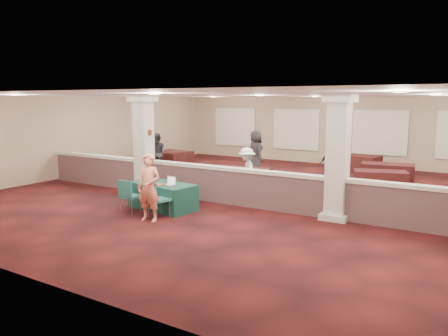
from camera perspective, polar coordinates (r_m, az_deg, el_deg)
The scene contains 32 objects.
ground at distance 14.19m, azimuth 4.52°, elevation -3.56°, with size 16.00×16.00×0.00m, color #441111.
wall_back at distance 21.35m, azimuth 14.41°, elevation 4.72°, with size 16.00×0.04×3.20m, color #9C8A6B.
wall_front at distance 7.77m, azimuth -23.24°, elevation -2.65°, with size 16.00×0.04×3.20m, color #9C8A6B.
wall_left at distance 18.93m, azimuth -17.58°, elevation 4.08°, with size 0.04×16.00×3.20m, color #9C8A6B.
ceiling at distance 13.86m, azimuth 4.68°, elevation 9.47°, with size 16.00×16.00×0.02m, color white.
partition_wall at distance 12.79m, azimuth 1.49°, elevation -2.33°, with size 15.60×0.28×1.10m.
column_left at distance 14.68m, azimuth -10.43°, elevation 3.20°, with size 0.72×0.72×3.20m.
column_right at distance 11.43m, azimuth 14.65°, elevation 1.47°, with size 0.72×0.72×3.20m.
sconce_left at distance 14.83m, azimuth -11.27°, elevation 4.65°, with size 0.12×0.12×0.18m.
sconce_right at distance 14.46m, azimuth -9.64°, elevation 4.59°, with size 0.12×0.12×0.18m.
near_table at distance 12.46m, azimuth -8.00°, elevation -3.66°, with size 1.91×0.96×0.73m, color #0E342A.
conf_chair_main at distance 11.48m, azimuth -8.93°, elevation -3.70°, with size 0.61×0.61×0.97m.
conf_chair_side at distance 12.12m, azimuth -12.42°, elevation -3.27°, with size 0.50×0.50×0.92m.
woman at distance 11.19m, azimuth -9.78°, elevation -2.52°, with size 0.62×0.42×1.74m, color #E27D62.
far_table_front_left at distance 20.06m, azimuth -7.80°, elevation 1.12°, with size 1.81×0.90×0.73m, color black.
far_table_front_center at distance 15.68m, azimuth 3.13°, elevation -1.15°, with size 1.59×0.80×0.65m, color black.
far_table_front_right at distance 15.66m, azimuth 19.75°, elevation -1.60°, with size 1.70×0.85×0.69m, color black.
far_table_back_left at distance 20.96m, azimuth -6.24°, elevation 1.37°, with size 1.61×0.81×0.65m, color black.
far_table_back_center at distance 19.31m, azimuth 16.96°, elevation 0.54°, with size 1.85×0.93×0.75m, color black.
far_table_back_right at distance 17.08m, azimuth 20.53°, elevation -0.71°, with size 1.84×0.92×0.75m, color black.
attendee_a at distance 18.32m, azimuth -8.70°, elevation 1.88°, with size 0.81×0.45×1.69m, color black.
attendee_b at distance 14.25m, azimuth 2.99°, elevation -0.38°, with size 0.98×0.45×1.52m, color #B9B8B4.
attendee_c at distance 16.08m, azimuth 13.93°, elevation 0.42°, with size 0.89×0.42×1.51m, color black.
attendee_d at distance 17.98m, azimuth 4.14°, elevation 2.02°, with size 0.90×0.48×1.82m, color black.
laptop_base at distance 12.13m, azimuth -7.24°, elevation -2.17°, with size 0.33×0.23×0.02m, color silver.
laptop_screen at distance 12.19m, azimuth -6.86°, elevation -1.54°, with size 0.33×0.01×0.22m, color silver.
screen_glow at distance 12.19m, azimuth -6.88°, elevation -1.61°, with size 0.30×0.00×0.19m, color #D1E3FB.
knitting at distance 12.18m, azimuth -8.74°, elevation -2.13°, with size 0.40×0.30×0.03m, color #CA5820.
yarn_cream at distance 12.72m, azimuth -10.07°, elevation -1.51°, with size 0.11×0.11×0.11m, color beige.
yarn_red at distance 12.93m, azimuth -10.00°, elevation -1.36°, with size 0.10×0.10×0.10m, color maroon.
yarn_grey at distance 12.78m, azimuth -9.02°, elevation -1.44°, with size 0.10×0.10×0.10m, color #505055.
scissors at distance 11.73m, azimuth -6.87°, elevation -2.56°, with size 0.12×0.03×0.01m, color #AD121B.
Camera 1 is at (6.27, -12.36, 3.06)m, focal length 35.00 mm.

